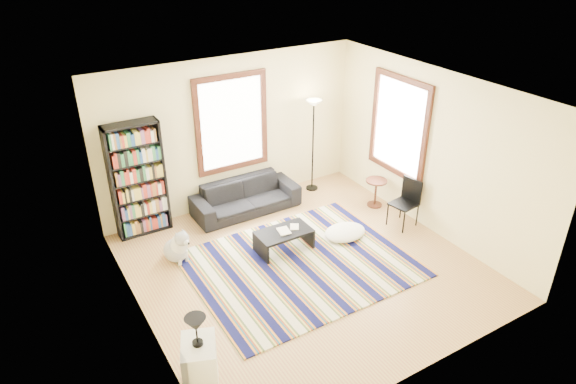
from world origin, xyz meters
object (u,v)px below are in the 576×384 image
coffee_table (284,240)px  folding_chair (404,204)px  sofa (246,197)px  floor_lamp (313,146)px  side_table (375,193)px  floor_cushion (345,232)px  dog (175,244)px  bookshelf (138,180)px  white_cabinet (200,367)px

coffee_table → folding_chair: size_ratio=1.05×
sofa → floor_lamp: bearing=3.5°
side_table → folding_chair: folding_chair is taller
floor_cushion → dog: (-2.72, 0.85, 0.20)m
floor_lamp → bookshelf: bearing=177.1°
floor_cushion → white_cabinet: (-3.36, -1.76, 0.26)m
white_cabinet → dog: bearing=97.9°
coffee_table → dog: (-1.62, 0.65, 0.11)m
floor_cushion → folding_chair: folding_chair is taller
sofa → folding_chair: bearing=-41.9°
floor_lamp → white_cabinet: bearing=-137.3°
white_cabinet → floor_cushion: bearing=49.4°
sofa → floor_lamp: (1.54, 0.10, 0.64)m
sofa → white_cabinet: (-2.32, -3.45, 0.06)m
bookshelf → folding_chair: size_ratio=2.33×
coffee_table → white_cabinet: white_cabinet is taller
bookshelf → floor_cushion: size_ratio=2.66×
bookshelf → white_cabinet: size_ratio=2.86×
bookshelf → coffee_table: size_ratio=2.22×
folding_chair → floor_lamp: bearing=96.7°
sofa → floor_cushion: (1.04, -1.69, -0.20)m
floor_lamp → white_cabinet: 5.27m
floor_lamp → white_cabinet: (-3.86, -3.55, -0.58)m
white_cabinet → coffee_table: bearing=62.7°
sofa → side_table: size_ratio=3.67×
sofa → bookshelf: bookshelf is taller
coffee_table → bookshelf: bearing=135.6°
coffee_table → floor_cushion: 1.12m
floor_cushion → folding_chair: 1.16m
sofa → white_cabinet: white_cabinet is taller
floor_lamp → side_table: (0.64, -1.19, -0.66)m
floor_cushion → dog: 2.85m
floor_lamp → side_table: bearing=-61.6°
bookshelf → white_cabinet: 3.81m
coffee_table → white_cabinet: bearing=-139.0°
coffee_table → folding_chair: (2.19, -0.42, 0.25)m
floor_lamp → sofa: bearing=-176.3°
floor_lamp → white_cabinet: floor_lamp is taller
bookshelf → side_table: 4.31m
sofa → folding_chair: 2.86m
sofa → dog: size_ratio=3.38×
bookshelf → floor_cushion: bookshelf is taller
floor_lamp → floor_cushion: bearing=-105.6°
folding_chair → sofa: bearing=128.5°
floor_cushion → side_table: side_table is taller
floor_lamp → folding_chair: floor_lamp is taller
sofa → white_cabinet: bearing=-124.1°
floor_cushion → folding_chair: bearing=-10.9°
floor_cushion → floor_lamp: floor_lamp is taller
floor_cushion → coffee_table: bearing=169.4°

